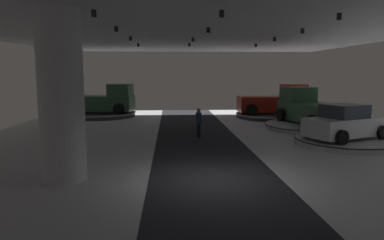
{
  "coord_description": "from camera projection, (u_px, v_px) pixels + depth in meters",
  "views": [
    {
      "loc": [
        -1.46,
        -11.18,
        3.5
      ],
      "look_at": [
        -0.49,
        4.44,
        1.4
      ],
      "focal_mm": 32.71,
      "sensor_mm": 36.0,
      "label": 1
    }
  ],
  "objects": [
    {
      "name": "ground",
      "position": [
        215.0,
        180.0,
        11.61
      ],
      "size": [
        24.0,
        44.0,
        0.06
      ],
      "color": "silver"
    },
    {
      "name": "ceiling_with_spotlights",
      "position": [
        216.0,
        7.0,
        10.87
      ],
      "size": [
        24.0,
        44.0,
        0.39
      ],
      "color": "silver"
    },
    {
      "name": "column_left",
      "position": [
        61.0,
        97.0,
        11.23
      ],
      "size": [
        1.43,
        1.43,
        5.5
      ],
      "color": "silver",
      "rests_on": "ground"
    },
    {
      "name": "display_platform_deep_left",
      "position": [
        101.0,
        114.0,
        28.4
      ],
      "size": [
        5.68,
        5.68,
        0.35
      ],
      "color": "#333338",
      "rests_on": "ground"
    },
    {
      "name": "pickup_truck_deep_left",
      "position": [
        104.0,
        101.0,
        28.23
      ],
      "size": [
        5.55,
        3.26,
        2.3
      ],
      "color": "#2D5638",
      "rests_on": "display_platform_deep_left"
    },
    {
      "name": "display_platform_mid_right",
      "position": [
        345.0,
        141.0,
        17.36
      ],
      "size": [
        4.89,
        4.89,
        0.28
      ],
      "color": "#B7B7BC",
      "rests_on": "ground"
    },
    {
      "name": "display_car_mid_right",
      "position": [
        345.0,
        123.0,
        17.23
      ],
      "size": [
        4.57,
        3.44,
        1.71
      ],
      "color": "silver",
      "rests_on": "display_platform_mid_right"
    },
    {
      "name": "display_platform_deep_right",
      "position": [
        272.0,
        115.0,
        27.79
      ],
      "size": [
        5.68,
        5.68,
        0.33
      ],
      "color": "#333338",
      "rests_on": "ground"
    },
    {
      "name": "pickup_truck_deep_right",
      "position": [
        276.0,
        102.0,
        27.66
      ],
      "size": [
        5.33,
        2.7,
        2.3
      ],
      "color": "maroon",
      "rests_on": "display_platform_deep_right"
    },
    {
      "name": "display_platform_far_right",
      "position": [
        311.0,
        126.0,
        22.33
      ],
      "size": [
        5.91,
        5.91,
        0.28
      ],
      "color": "#B7B7BC",
      "rests_on": "ground"
    },
    {
      "name": "pickup_truck_far_right",
      "position": [
        309.0,
        109.0,
        22.5
      ],
      "size": [
        3.46,
        5.6,
        2.3
      ],
      "color": "#2D5638",
      "rests_on": "display_platform_far_right"
    },
    {
      "name": "visitor_walking_near",
      "position": [
        199.0,
        121.0,
        19.16
      ],
      "size": [
        0.32,
        0.32,
        1.59
      ],
      "color": "black",
      "rests_on": "ground"
    }
  ]
}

